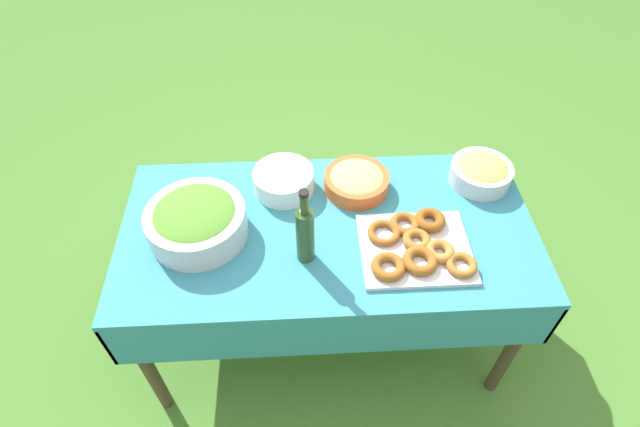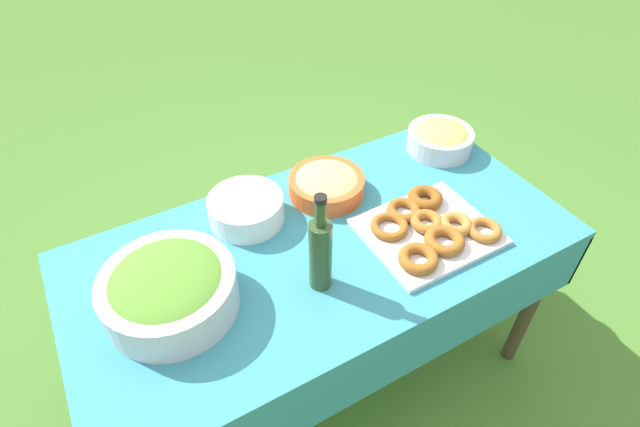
% 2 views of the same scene
% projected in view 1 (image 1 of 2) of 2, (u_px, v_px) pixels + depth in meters
% --- Properties ---
extents(ground_plane, '(14.00, 14.00, 0.00)m').
position_uv_depth(ground_plane, '(326.00, 329.00, 2.32)').
color(ground_plane, '#477A2D').
extents(picnic_table, '(1.49, 0.74, 0.72)m').
position_uv_depth(picnic_table, '(328.00, 244.00, 1.86)').
color(picnic_table, teal).
rests_on(picnic_table, ground_plane).
extents(salad_bowl, '(0.34, 0.34, 0.13)m').
position_uv_depth(salad_bowl, '(196.00, 220.00, 1.71)').
color(salad_bowl, silver).
rests_on(salad_bowl, picnic_table).
extents(pasta_bowl, '(0.25, 0.25, 0.08)m').
position_uv_depth(pasta_bowl, '(357.00, 181.00, 1.89)').
color(pasta_bowl, '#E05B28').
rests_on(pasta_bowl, picnic_table).
extents(donut_platter, '(0.40, 0.35, 0.05)m').
position_uv_depth(donut_platter, '(416.00, 246.00, 1.70)').
color(donut_platter, silver).
rests_on(donut_platter, picnic_table).
extents(plate_stack, '(0.23, 0.23, 0.08)m').
position_uv_depth(plate_stack, '(284.00, 181.00, 1.89)').
color(plate_stack, white).
rests_on(plate_stack, picnic_table).
extents(olive_oil_bottle, '(0.06, 0.06, 0.31)m').
position_uv_depth(olive_oil_bottle, '(305.00, 233.00, 1.61)').
color(olive_oil_bottle, '#2D4723').
rests_on(olive_oil_bottle, picnic_table).
extents(fruit_bowl, '(0.23, 0.23, 0.10)m').
position_uv_depth(fruit_bowl, '(481.00, 172.00, 1.91)').
color(fruit_bowl, silver).
rests_on(fruit_bowl, picnic_table).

